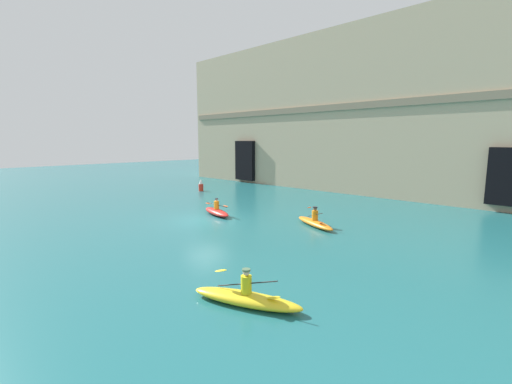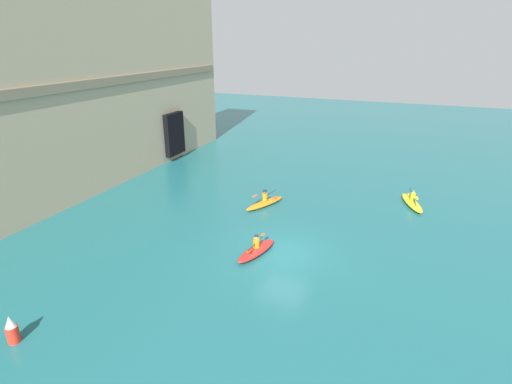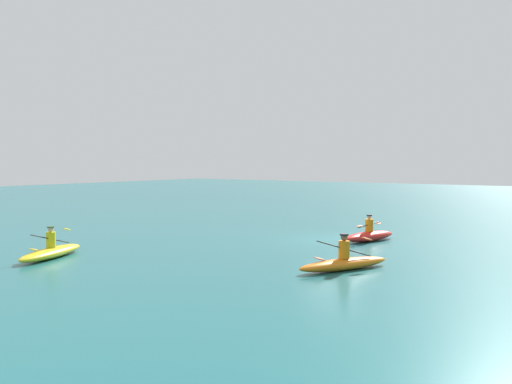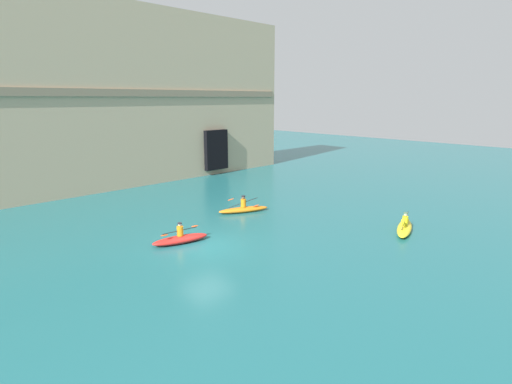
# 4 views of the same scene
# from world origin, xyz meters

# --- Properties ---
(ground_plane) EXTENTS (120.00, 120.00, 0.00)m
(ground_plane) POSITION_xyz_m (0.00, 0.00, 0.00)
(ground_plane) COLOR #1E6066
(kayak_red) EXTENTS (3.19, 1.53, 1.15)m
(kayak_red) POSITION_xyz_m (-0.66, 1.38, 0.25)
(kayak_red) COLOR red
(kayak_red) RESTS_ON ground
(kayak_orange) EXTENTS (3.49, 2.03, 1.16)m
(kayak_orange) POSITION_xyz_m (5.82, 3.41, 0.24)
(kayak_orange) COLOR orange
(kayak_orange) RESTS_ON ground
(kayak_yellow) EXTENTS (3.59, 2.03, 1.14)m
(kayak_yellow) POSITION_xyz_m (9.86, -6.15, 0.23)
(kayak_yellow) COLOR yellow
(kayak_yellow) RESTS_ON ground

